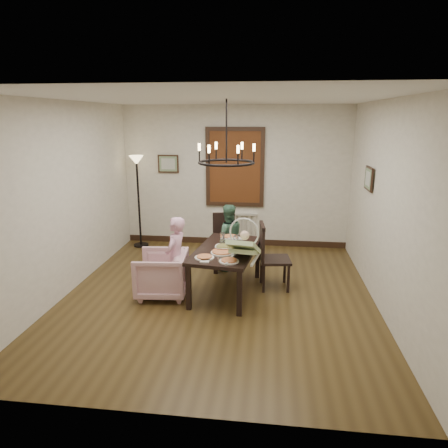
% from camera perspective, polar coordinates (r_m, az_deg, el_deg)
% --- Properties ---
extents(room_shell, '(4.51, 5.00, 2.81)m').
position_cam_1_polar(room_shell, '(5.93, -0.36, 3.74)').
color(room_shell, '#503C1B').
rests_on(room_shell, ground).
extents(dining_table, '(1.02, 1.57, 0.69)m').
position_cam_1_polar(dining_table, '(5.91, 0.33, -4.29)').
color(dining_table, black).
rests_on(dining_table, room_shell).
extents(chair_far, '(0.48, 0.48, 0.91)m').
position_cam_1_polar(chair_far, '(7.11, 0.12, -2.20)').
color(chair_far, black).
rests_on(chair_far, room_shell).
extents(chair_right, '(0.51, 0.51, 1.03)m').
position_cam_1_polar(chair_right, '(6.14, 7.31, -4.55)').
color(chair_right, black).
rests_on(chair_right, room_shell).
extents(armchair, '(0.80, 0.78, 0.67)m').
position_cam_1_polar(armchair, '(5.97, -8.91, -7.06)').
color(armchair, '#DAA7AA').
rests_on(armchair, room_shell).
extents(elderly_woman, '(0.31, 0.41, 1.00)m').
position_cam_1_polar(elderly_woman, '(5.83, -6.86, -5.78)').
color(elderly_woman, '#E8A4C0').
rests_on(elderly_woman, room_shell).
extents(seated_man, '(0.55, 0.48, 0.96)m').
position_cam_1_polar(seated_man, '(6.82, 0.50, -2.74)').
color(seated_man, '#3F6B51').
rests_on(seated_man, room_shell).
extents(baby_bouncer, '(0.52, 0.66, 0.39)m').
position_cam_1_polar(baby_bouncer, '(5.39, 2.84, -3.09)').
color(baby_bouncer, '#C2DD98').
rests_on(baby_bouncer, dining_table).
extents(salad_bowl, '(0.29, 0.29, 0.07)m').
position_cam_1_polar(salad_bowl, '(5.81, -0.12, -3.37)').
color(salad_bowl, white).
rests_on(salad_bowl, dining_table).
extents(pizza_platter, '(0.32, 0.32, 0.04)m').
position_cam_1_polar(pizza_platter, '(5.67, -0.29, -4.03)').
color(pizza_platter, tan).
rests_on(pizza_platter, dining_table).
extents(drinking_glass, '(0.06, 0.06, 0.13)m').
position_cam_1_polar(drinking_glass, '(5.86, -0.27, -2.94)').
color(drinking_glass, silver).
rests_on(drinking_glass, dining_table).
extents(window_blinds, '(1.00, 0.03, 1.40)m').
position_cam_1_polar(window_blinds, '(7.95, 1.57, 8.09)').
color(window_blinds, maroon).
rests_on(window_blinds, room_shell).
extents(radiator, '(0.92, 0.12, 0.62)m').
position_cam_1_polar(radiator, '(8.22, 1.52, -0.57)').
color(radiator, silver).
rests_on(radiator, room_shell).
extents(picture_back, '(0.42, 0.03, 0.36)m').
position_cam_1_polar(picture_back, '(8.20, -7.97, 8.51)').
color(picture_back, black).
rests_on(picture_back, room_shell).
extents(picture_right, '(0.03, 0.42, 0.36)m').
position_cam_1_polar(picture_right, '(6.53, 19.99, 6.12)').
color(picture_right, black).
rests_on(picture_right, room_shell).
extents(floor_lamp, '(0.30, 0.30, 1.80)m').
position_cam_1_polar(floor_lamp, '(8.17, -12.08, 2.97)').
color(floor_lamp, black).
rests_on(floor_lamp, room_shell).
extents(chandelier, '(0.80, 0.80, 0.04)m').
position_cam_1_polar(chandelier, '(5.61, 0.35, 8.77)').
color(chandelier, black).
rests_on(chandelier, room_shell).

